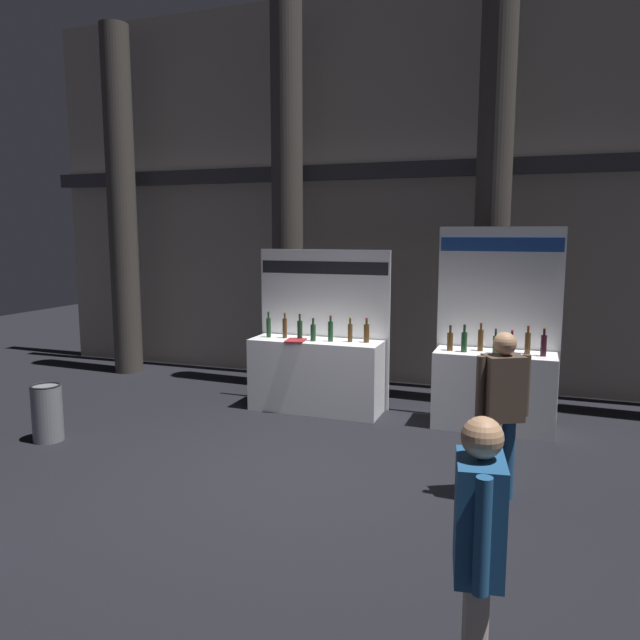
{
  "coord_description": "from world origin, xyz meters",
  "views": [
    {
      "loc": [
        2.18,
        -5.56,
        2.51
      ],
      "look_at": [
        -0.31,
        1.44,
        1.43
      ],
      "focal_mm": 34.02,
      "sensor_mm": 36.0,
      "label": 1
    }
  ],
  "objects_px": {
    "trash_bin": "(47,413)",
    "visitor_3": "(502,401)",
    "exhibitor_booth_1": "(494,380)",
    "visitor_1": "(478,541)",
    "exhibitor_booth_0": "(317,368)"
  },
  "relations": [
    {
      "from": "exhibitor_booth_0",
      "to": "visitor_1",
      "type": "relative_size",
      "value": 1.41
    },
    {
      "from": "exhibitor_booth_1",
      "to": "visitor_1",
      "type": "height_order",
      "value": "exhibitor_booth_1"
    },
    {
      "from": "visitor_3",
      "to": "trash_bin",
      "type": "bearing_deg",
      "value": -25.95
    },
    {
      "from": "exhibitor_booth_0",
      "to": "visitor_3",
      "type": "bearing_deg",
      "value": -39.6
    },
    {
      "from": "exhibitor_booth_1",
      "to": "visitor_3",
      "type": "height_order",
      "value": "exhibitor_booth_1"
    },
    {
      "from": "exhibitor_booth_0",
      "to": "exhibitor_booth_1",
      "type": "bearing_deg",
      "value": 0.66
    },
    {
      "from": "trash_bin",
      "to": "visitor_3",
      "type": "relative_size",
      "value": 0.43
    },
    {
      "from": "exhibitor_booth_1",
      "to": "trash_bin",
      "type": "bearing_deg",
      "value": -155.17
    },
    {
      "from": "exhibitor_booth_1",
      "to": "visitor_1",
      "type": "distance_m",
      "value": 4.92
    },
    {
      "from": "visitor_1",
      "to": "visitor_3",
      "type": "distance_m",
      "value": 2.72
    },
    {
      "from": "exhibitor_booth_1",
      "to": "trash_bin",
      "type": "height_order",
      "value": "exhibitor_booth_1"
    },
    {
      "from": "exhibitor_booth_0",
      "to": "visitor_3",
      "type": "distance_m",
      "value": 3.41
    },
    {
      "from": "exhibitor_booth_0",
      "to": "visitor_3",
      "type": "height_order",
      "value": "exhibitor_booth_0"
    },
    {
      "from": "exhibitor_booth_1",
      "to": "visitor_3",
      "type": "xyz_separation_m",
      "value": [
        0.2,
        -2.19,
        0.32
      ]
    },
    {
      "from": "visitor_3",
      "to": "visitor_1",
      "type": "bearing_deg",
      "value": 62.96
    }
  ]
}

